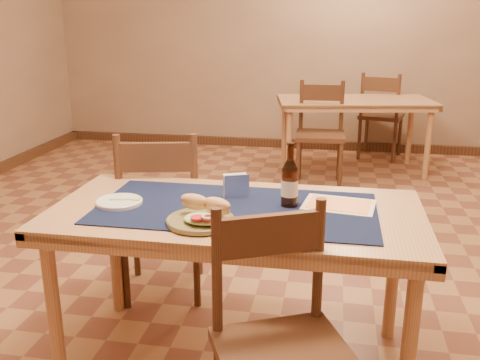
% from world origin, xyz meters
% --- Properties ---
extents(room, '(6.04, 7.04, 2.84)m').
position_xyz_m(room, '(0.00, 0.00, 1.40)').
color(room, '#996843').
rests_on(room, ground).
extents(main_table, '(1.60, 0.80, 0.75)m').
position_xyz_m(main_table, '(0.00, -0.80, 0.67)').
color(main_table, tan).
rests_on(main_table, ground).
extents(placemat, '(1.20, 0.60, 0.01)m').
position_xyz_m(placemat, '(0.00, -0.80, 0.75)').
color(placemat, '#0F1437').
rests_on(placemat, main_table).
extents(baseboard, '(6.00, 7.00, 0.10)m').
position_xyz_m(baseboard, '(0.00, 0.00, 0.05)').
color(baseboard, '#482B19').
rests_on(baseboard, ground).
extents(back_table, '(1.62, 1.01, 0.75)m').
position_xyz_m(back_table, '(0.58, 2.55, 0.67)').
color(back_table, tan).
rests_on(back_table, ground).
extents(chair_main_far, '(0.54, 0.54, 0.98)m').
position_xyz_m(chair_main_far, '(-0.52, -0.27, 0.51)').
color(chair_main_far, '#482B19').
rests_on(chair_main_far, ground).
extents(chair_main_near, '(0.58, 0.58, 0.94)m').
position_xyz_m(chair_main_near, '(0.27, -1.38, 0.49)').
color(chair_main_near, '#482B19').
rests_on(chair_main_near, ground).
extents(chair_back_near, '(0.46, 0.46, 0.97)m').
position_xyz_m(chair_back_near, '(0.27, 2.06, 0.50)').
color(chair_back_near, '#482B19').
rests_on(chair_back_near, ground).
extents(chair_back_far, '(0.54, 0.54, 0.97)m').
position_xyz_m(chair_back_far, '(0.90, 3.15, 0.50)').
color(chair_back_far, '#482B19').
rests_on(chair_back_far, ground).
extents(sandwich_plate, '(0.28, 0.28, 0.11)m').
position_xyz_m(sandwich_plate, '(-0.10, -1.00, 0.78)').
color(sandwich_plate, brown).
rests_on(sandwich_plate, placemat).
extents(side_plate, '(0.20, 0.20, 0.02)m').
position_xyz_m(side_plate, '(-0.52, -0.84, 0.77)').
color(side_plate, silver).
rests_on(side_plate, placemat).
extents(fork, '(0.14, 0.04, 0.00)m').
position_xyz_m(fork, '(-0.48, -0.83, 0.77)').
color(fork, '#82BC67').
rests_on(fork, side_plate).
extents(beer_bottle, '(0.07, 0.07, 0.28)m').
position_xyz_m(beer_bottle, '(0.22, -0.73, 0.86)').
color(beer_bottle, '#431B0B').
rests_on(beer_bottle, placemat).
extents(napkin_holder, '(0.13, 0.09, 0.11)m').
position_xyz_m(napkin_holder, '(-0.03, -0.66, 0.81)').
color(napkin_holder, silver).
rests_on(napkin_holder, placemat).
extents(menu_card, '(0.33, 0.26, 0.01)m').
position_xyz_m(menu_card, '(0.44, -0.69, 0.76)').
color(menu_card, beige).
rests_on(menu_card, placemat).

